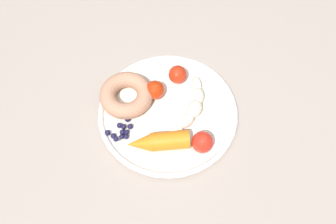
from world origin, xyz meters
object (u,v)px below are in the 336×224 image
object	(u,v)px
tomato_far	(178,74)
donut	(126,95)
tomato_mid	(155,90)
dining_table	(173,140)
plate	(168,113)
tomato_near	(202,142)
banana	(191,108)
blueberry_pile	(121,130)
carrot_orange	(159,142)

from	to	relation	value
tomato_far	donut	bearing A→B (deg)	34.36
donut	tomato_mid	distance (m)	0.06
dining_table	donut	xyz separation A→B (m)	(0.11, -0.04, 0.10)
plate	tomato_mid	size ratio (longest dim) A/B	7.16
tomato_far	tomato_near	bearing A→B (deg)	115.38
plate	tomato_near	bearing A→B (deg)	139.37
donut	tomato_near	world-z (taller)	tomato_near
plate	tomato_mid	world-z (taller)	tomato_mid
tomato_far	banana	bearing A→B (deg)	118.42
donut	tomato_near	xyz separation A→B (m)	(-0.17, 0.08, 0.00)
donut	blueberry_pile	xyz separation A→B (m)	(-0.00, 0.08, -0.01)
tomato_mid	donut	bearing A→B (deg)	19.27
plate	tomato_far	distance (m)	0.09
tomato_near	tomato_far	xyz separation A→B (m)	(0.07, -0.15, -0.00)
dining_table	tomato_near	size ratio (longest dim) A/B	27.54
blueberry_pile	tomato_far	distance (m)	0.17
dining_table	carrot_orange	size ratio (longest dim) A/B	9.10
dining_table	carrot_orange	xyz separation A→B (m)	(0.02, 0.06, 0.11)
banana	tomato_mid	distance (m)	0.09
plate	tomato_near	size ratio (longest dim) A/B	6.71
plate	banana	size ratio (longest dim) A/B	1.79
dining_table	plate	xyz separation A→B (m)	(0.02, -0.02, 0.08)
blueberry_pile	tomato_near	xyz separation A→B (m)	(-0.16, 0.01, 0.01)
plate	tomato_mid	bearing A→B (deg)	-46.87
donut	tomato_far	distance (m)	0.12
dining_table	tomato_far	world-z (taller)	tomato_far
plate	tomato_mid	xyz separation A→B (m)	(0.03, -0.04, 0.02)
carrot_orange	dining_table	bearing A→B (deg)	-109.16
blueberry_pile	tomato_mid	world-z (taller)	tomato_mid
tomato_near	tomato_mid	bearing A→B (deg)	-42.65
blueberry_pile	banana	bearing A→B (deg)	-152.52
blueberry_pile	dining_table	bearing A→B (deg)	-158.92
donut	blueberry_pile	bearing A→B (deg)	93.66
tomato_near	plate	bearing A→B (deg)	-40.63
banana	tomato_near	world-z (taller)	tomato_near
tomato_mid	plate	bearing A→B (deg)	133.13
dining_table	tomato_near	distance (m)	0.13
plate	carrot_orange	xyz separation A→B (m)	(0.00, 0.08, 0.02)
carrot_orange	tomato_near	bearing A→B (deg)	-171.90
donut	banana	bearing A→B (deg)	177.12
plate	tomato_far	size ratio (longest dim) A/B	7.33
donut	carrot_orange	bearing A→B (deg)	131.64
plate	donut	xyz separation A→B (m)	(0.09, -0.02, 0.02)
donut	blueberry_pile	size ratio (longest dim) A/B	1.77
plate	blueberry_pile	size ratio (longest dim) A/B	4.61
plate	carrot_orange	distance (m)	0.08
carrot_orange	tomato_mid	world-z (taller)	tomato_mid
banana	donut	world-z (taller)	donut
dining_table	donut	bearing A→B (deg)	-19.23
carrot_orange	donut	size ratio (longest dim) A/B	1.18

